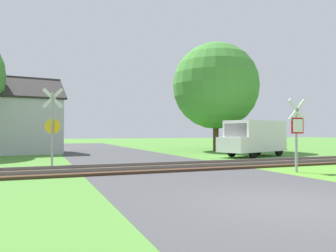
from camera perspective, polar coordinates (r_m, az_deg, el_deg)
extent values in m
plane|color=#4C8433|center=(7.45, 20.63, -12.70)|extent=(160.00, 160.00, 0.00)
cube|color=#424244|center=(9.01, 11.92, -10.70)|extent=(6.92, 80.00, 0.01)
cube|color=#422D1E|center=(13.68, -0.42, -7.25)|extent=(60.00, 2.60, 0.10)
cube|color=slate|center=(14.33, -1.46, -6.53)|extent=(60.00, 0.08, 0.12)
cube|color=slate|center=(13.00, 0.72, -7.08)|extent=(60.00, 0.08, 0.12)
cylinder|color=#9E9EA5|center=(13.35, 21.42, -2.16)|extent=(0.10, 0.10, 2.50)
cube|color=red|center=(13.31, 21.60, 0.06)|extent=(0.60, 0.06, 0.60)
cube|color=white|center=(13.29, 21.67, 0.07)|extent=(0.49, 0.04, 0.49)
cube|color=white|center=(13.33, 21.59, 2.58)|extent=(0.88, 0.08, 0.88)
cube|color=white|center=(13.33, 21.59, 2.58)|extent=(0.88, 0.08, 0.88)
cylinder|color=#9E9EA5|center=(14.72, -19.53, -0.66)|extent=(0.09, 0.09, 3.23)
cube|color=white|center=(14.85, -19.43, 4.61)|extent=(0.85, 0.28, 0.88)
cube|color=white|center=(14.85, -19.43, 4.61)|extent=(0.85, 0.28, 0.88)
cylinder|color=yellow|center=(14.78, -19.46, -0.05)|extent=(0.62, 0.21, 0.64)
cube|color=#B7B7BC|center=(26.16, -26.77, -0.02)|extent=(8.01, 6.08, 3.93)
cube|color=#332D2D|center=(25.05, -26.64, 6.30)|extent=(8.11, 3.86, 1.83)
cube|color=#332D2D|center=(27.65, -26.78, 5.61)|extent=(8.11, 3.86, 1.83)
cube|color=brown|center=(26.47, -22.26, 5.76)|extent=(0.55, 0.55, 1.10)
cylinder|color=#513823|center=(32.17, 8.43, -0.96)|extent=(0.40, 0.40, 3.22)
sphere|color=#337A2D|center=(32.39, 8.41, 5.50)|extent=(5.43, 5.43, 5.43)
cylinder|color=#513823|center=(26.85, 8.32, -1.49)|extent=(0.46, 0.46, 2.69)
sphere|color=#478E38|center=(27.12, 8.30, 6.93)|extent=(7.01, 7.01, 7.01)
cube|color=white|center=(21.39, 15.02, -1.69)|extent=(4.60, 3.22, 1.90)
cube|color=white|center=(19.40, 11.02, -3.25)|extent=(1.27, 1.94, 0.90)
cube|color=#19232D|center=(19.69, 11.67, -0.79)|extent=(0.59, 1.53, 0.85)
cube|color=navy|center=(21.93, 12.94, -2.56)|extent=(3.56, 1.30, 0.16)
cylinder|color=black|center=(20.71, 11.04, -4.36)|extent=(0.70, 0.40, 0.68)
cylinder|color=black|center=(19.80, 14.63, -4.49)|extent=(0.70, 0.40, 0.68)
cylinder|color=black|center=(23.04, 15.38, -4.02)|extent=(0.70, 0.40, 0.68)
cylinder|color=black|center=(22.22, 18.76, -4.10)|extent=(0.70, 0.40, 0.68)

